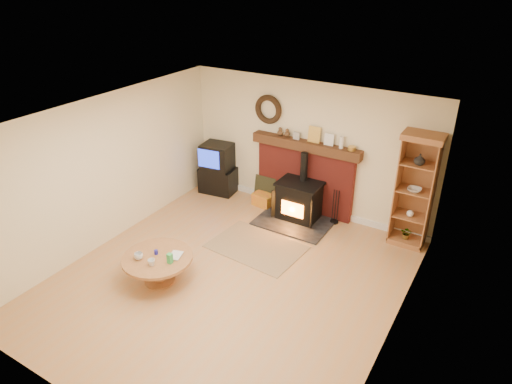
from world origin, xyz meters
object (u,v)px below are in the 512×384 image
Objects in this scene: tv_unit at (218,169)px; coffee_table at (158,261)px; wood_stove at (298,202)px; curio_cabinet at (415,190)px.

tv_unit is 1.01× the size of coffee_table.
wood_stove reaches higher than coffee_table.
wood_stove is 2.15m from curio_cabinet.
wood_stove is 3.04m from coffee_table.
curio_cabinet is (4.06, 0.09, 0.50)m from tv_unit.
wood_stove is at bearing 70.86° from coffee_table.
wood_stove is at bearing -5.43° from tv_unit.
coffee_table is (-3.03, -3.15, -0.65)m from curio_cabinet.
tv_unit is (-2.02, 0.19, 0.15)m from wood_stove.
curio_cabinet is 1.89× the size of coffee_table.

